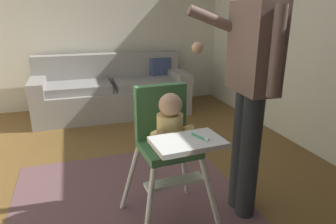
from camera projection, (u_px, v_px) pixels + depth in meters
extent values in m
cube|color=brown|center=(119.00, 204.00, 2.46)|extent=(5.88, 7.08, 0.10)
cube|color=beige|center=(86.00, 22.00, 4.52)|extent=(5.08, 0.06, 2.64)
cube|color=silver|center=(328.00, 26.00, 2.92)|extent=(0.06, 6.08, 2.64)
cube|color=gray|center=(113.00, 101.00, 4.43)|extent=(2.19, 0.84, 0.40)
cube|color=gray|center=(109.00, 69.00, 4.59)|extent=(2.19, 0.22, 0.46)
cube|color=gray|center=(38.00, 86.00, 4.05)|extent=(0.20, 0.84, 0.20)
cube|color=gray|center=(177.00, 77.00, 4.63)|extent=(0.20, 0.84, 0.20)
cube|color=gray|center=(78.00, 87.00, 4.17)|extent=(0.88, 0.60, 0.11)
cube|color=gray|center=(145.00, 83.00, 4.44)|extent=(0.88, 0.60, 0.11)
cube|color=#3D4C75|center=(160.00, 69.00, 4.72)|extent=(0.35, 0.18, 0.34)
cylinder|color=white|center=(149.00, 214.00, 1.82)|extent=(0.16, 0.18, 0.57)
cylinder|color=white|center=(212.00, 198.00, 1.97)|extent=(0.18, 0.16, 0.57)
cylinder|color=white|center=(130.00, 179.00, 2.21)|extent=(0.18, 0.16, 0.57)
cylinder|color=white|center=(184.00, 168.00, 2.36)|extent=(0.16, 0.18, 0.57)
cube|color=#417748|center=(169.00, 148.00, 1.99)|extent=(0.38, 0.38, 0.05)
cube|color=#417748|center=(161.00, 111.00, 2.06)|extent=(0.36, 0.09, 0.38)
cube|color=white|center=(188.00, 142.00, 1.69)|extent=(0.42, 0.29, 0.03)
cube|color=white|center=(175.00, 182.00, 1.96)|extent=(0.41, 0.13, 0.02)
cylinder|color=#E8C87C|center=(170.00, 131.00, 1.93)|extent=(0.18, 0.18, 0.22)
sphere|color=tan|center=(170.00, 105.00, 1.87)|extent=(0.15, 0.15, 0.15)
cylinder|color=#E8C87C|center=(157.00, 133.00, 1.86)|extent=(0.05, 0.15, 0.10)
cylinder|color=#E8C87C|center=(187.00, 129.00, 1.93)|extent=(0.05, 0.15, 0.10)
cylinder|color=#38A366|center=(200.00, 137.00, 1.71)|extent=(0.06, 0.13, 0.01)
cube|color=white|center=(207.00, 139.00, 1.66)|extent=(0.02, 0.03, 0.02)
cylinder|color=#292E32|center=(241.00, 150.00, 2.23)|extent=(0.14, 0.14, 0.94)
cylinder|color=#292E32|center=(249.00, 158.00, 2.12)|extent=(0.14, 0.14, 0.94)
cube|color=brown|center=(255.00, 48.00, 1.93)|extent=(0.22, 0.41, 0.58)
cylinder|color=brown|center=(220.00, 23.00, 2.01)|extent=(0.48, 0.10, 0.23)
sphere|color=tan|center=(198.00, 48.00, 2.02)|extent=(0.08, 0.08, 0.08)
cylinder|color=brown|center=(277.00, 52.00, 1.71)|extent=(0.07, 0.07, 0.52)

